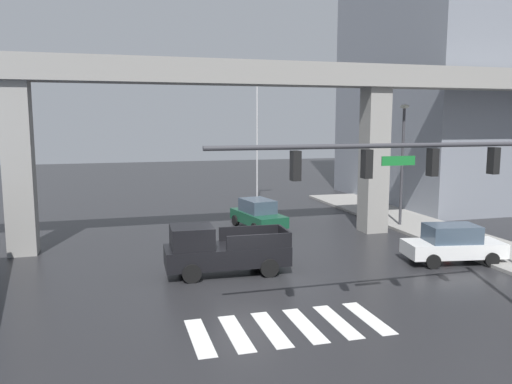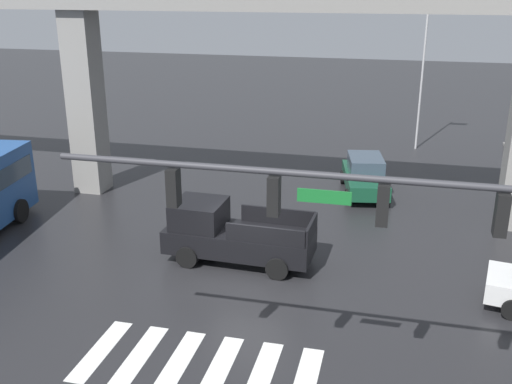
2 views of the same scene
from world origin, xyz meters
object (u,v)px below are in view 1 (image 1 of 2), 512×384
object	(u,v)px
sedan_dark_green	(258,214)
street_lamp_mid_block	(403,151)
sedan_white	(453,244)
traffic_signal_mast	(436,175)
flagpole	(258,128)
pickup_truck	(220,251)
fire_hydrant	(449,240)

from	to	relation	value
sedan_dark_green	street_lamp_mid_block	bearing A→B (deg)	-13.28
sedan_white	traffic_signal_mast	size ratio (longest dim) A/B	0.42
sedan_white	flagpole	xyz separation A→B (m)	(-3.91, 17.90, 4.89)
sedan_white	traffic_signal_mast	distance (m)	8.56
pickup_truck	flagpole	xyz separation A→B (m)	(6.48, 16.75, 4.75)
sedan_dark_green	fire_hydrant	distance (m)	10.61
traffic_signal_mast	fire_hydrant	distance (m)	11.20
sedan_dark_green	flagpole	distance (m)	10.11
pickup_truck	fire_hydrant	xyz separation A→B (m)	(11.88, 1.14, -0.56)
sedan_dark_green	street_lamp_mid_block	distance (m)	9.27
sedan_dark_green	pickup_truck	bearing A→B (deg)	-115.95
pickup_truck	sedan_dark_green	size ratio (longest dim) A/B	1.14
sedan_dark_green	traffic_signal_mast	distance (m)	15.66
street_lamp_mid_block	flagpole	xyz separation A→B (m)	(-5.80, 10.45, 1.18)
flagpole	sedan_white	bearing A→B (deg)	-77.69
traffic_signal_mast	sedan_white	bearing A→B (deg)	48.43
pickup_truck	flagpole	distance (m)	18.58
street_lamp_mid_block	sedan_white	bearing A→B (deg)	-104.26
street_lamp_mid_block	fire_hydrant	distance (m)	6.62
fire_hydrant	traffic_signal_mast	bearing A→B (deg)	-129.34
street_lamp_mid_block	sedan_dark_green	bearing A→B (deg)	166.72
traffic_signal_mast	sedan_dark_green	bearing A→B (deg)	94.89
sedan_dark_green	street_lamp_mid_block	size ratio (longest dim) A/B	0.63
pickup_truck	fire_hydrant	size ratio (longest dim) A/B	6.08
fire_hydrant	pickup_truck	bearing A→B (deg)	-174.52
street_lamp_mid_block	fire_hydrant	bearing A→B (deg)	-94.43
traffic_signal_mast	flagpole	world-z (taller)	flagpole
flagpole	pickup_truck	bearing A→B (deg)	-111.15
sedan_dark_green	fire_hydrant	xyz separation A→B (m)	(7.87, -7.11, -0.42)
traffic_signal_mast	street_lamp_mid_block	size ratio (longest dim) A/B	1.50
sedan_white	fire_hydrant	world-z (taller)	sedan_white
sedan_dark_green	flagpole	world-z (taller)	flagpole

